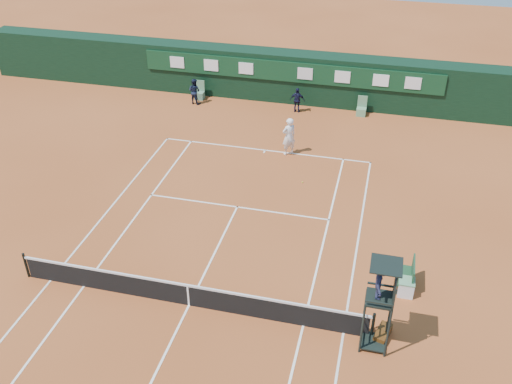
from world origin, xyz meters
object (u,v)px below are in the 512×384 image
umpire_chair (381,289)px  cooler (406,287)px  tennis_net (188,294)px  player_bench (409,274)px  player (289,136)px

umpire_chair → cooler: size_ratio=5.30×
tennis_net → player_bench: 8.02m
tennis_net → umpire_chair: size_ratio=3.77×
tennis_net → player_bench: same height
player → cooler: bearing=84.1°
tennis_net → player: player is taller
player_bench → player: player is taller
player_bench → umpire_chair: bearing=-107.7°
cooler → player: bearing=123.5°
umpire_chair → player: umpire_chair is taller
player → umpire_chair: bearing=73.9°
tennis_net → player_bench: bearing=21.2°
tennis_net → cooler: size_ratio=20.00×
cooler → player_bench: bearing=84.6°
player → tennis_net: bearing=44.6°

